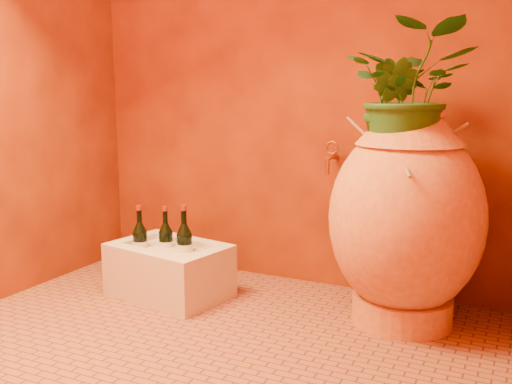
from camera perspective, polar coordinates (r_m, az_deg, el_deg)
The scene contains 10 objects.
floor at distance 2.52m, azimuth -5.23°, elevation -15.23°, with size 2.50×2.50×0.00m, color brown.
wall_back at distance 3.18m, azimuth 4.00°, elevation 13.19°, with size 2.50×0.02×2.50m, color #571904.
amphora at distance 2.70m, azimuth 14.77°, elevation -2.52°, with size 0.81×0.81×1.01m.
stone_basin at distance 3.09m, azimuth -8.66°, elevation -7.82°, with size 0.66×0.51×0.28m.
wine_bottle_a at distance 3.13m, azimuth -11.50°, elevation -5.09°, with size 0.08×0.08×0.33m.
wine_bottle_b at distance 3.11m, azimuth -8.99°, elevation -5.13°, with size 0.08×0.08×0.32m.
wine_bottle_c at distance 3.01m, azimuth -7.16°, elevation -5.46°, with size 0.08×0.08×0.34m.
wall_tap at distance 3.03m, azimuth 7.51°, elevation 3.61°, with size 0.07×0.15×0.17m.
plant_main at distance 2.62m, azimuth 15.24°, elevation 9.62°, with size 0.54×0.47×0.60m, color #1C4D1B.
plant_side at distance 2.60m, azimuth 13.25°, elevation 8.21°, with size 0.23×0.19×0.43m, color #1C4D1B.
Camera 1 is at (1.19, -1.94, 1.08)m, focal length 40.00 mm.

